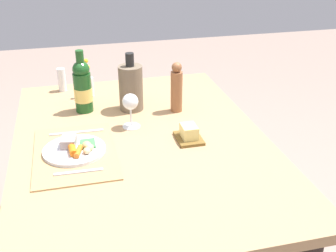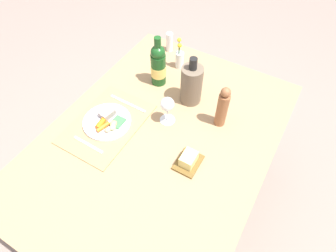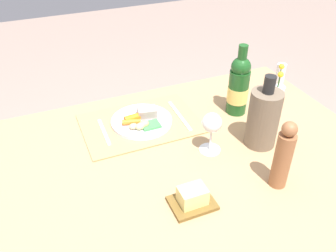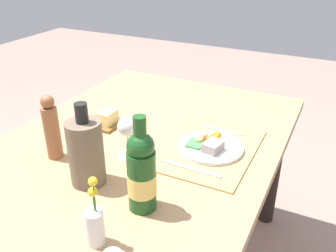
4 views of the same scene
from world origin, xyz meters
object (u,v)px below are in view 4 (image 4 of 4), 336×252
Objects in this scene: dining_table at (141,163)px; fork at (190,168)px; wine_glass at (127,129)px; butter_dish at (107,120)px; knife at (222,130)px; pepper_mill at (52,128)px; dinner_plate at (210,146)px; cooler_bottle at (86,152)px; wine_bottle at (142,172)px; flower_vase at (95,224)px.

dining_table is 6.37× the size of fork.
wine_glass is 0.28m from butter_dish.
pepper_mill is at bearing 134.06° from knife.
wine_glass is at bearing -170.28° from dining_table.
dinner_plate is 0.15m from knife.
cooler_bottle is (-0.30, 0.01, 0.21)m from dining_table.
cooler_bottle is at bearing 141.94° from dinner_plate.
wine_bottle is 1.90× the size of wine_glass.
wine_bottle reaches higher than flower_vase.
pepper_mill reaches higher than dining_table.
dinner_plate is 0.31m from wine_glass.
butter_dish is at bearing 71.82° from fork.
dinner_plate is 1.82× the size of butter_dish.
flower_vase is 0.19m from wine_bottle.
knife is (0.20, -0.26, 0.11)m from dining_table.
knife is at bearing -7.39° from flower_vase.
dining_table is 9.21× the size of wine_glass.
cooler_bottle reaches higher than knife.
butter_dish is at bearing 109.88° from knife.
wine_bottle is at bearing -134.79° from butter_dish.
cooler_bottle is at bearing 177.63° from dining_table.
pepper_mill is 0.30m from butter_dish.
dinner_plate is 1.01× the size of pepper_mill.
knife is at bearing 0.03° from fork.
fork is 1.44× the size of wine_glass.
fork is at bearing -112.14° from dining_table.
pepper_mill is 0.87× the size of cooler_bottle.
dinner_plate is at bearing -177.06° from knife.
dinner_plate is 1.56× the size of wine_glass.
dining_table is at bearing 31.34° from wine_bottle.
butter_dish is (0.16, 0.44, 0.02)m from fork.
wine_glass is (-0.12, -0.02, 0.21)m from dining_table.
flower_vase is 1.52× the size of butter_dish.
wine_glass reaches higher than butter_dish.
pepper_mill is at bearing 120.86° from dinner_plate.
dining_table is 10.75× the size of butter_dish.
wine_glass is at bearing -63.36° from pepper_mill.
knife is at bearing -36.82° from wine_glass.
dinner_plate is at bearing -3.01° from fork.
fork is 0.25m from wine_glass.
wine_glass is at bearing 20.68° from flower_vase.
fork and knife have the same top height.
pepper_mill is at bearing 76.15° from wine_bottle.
wine_glass is (0.18, -0.03, -0.00)m from cooler_bottle.
pepper_mill reaches higher than dinner_plate.
wine_bottle reaches higher than dinner_plate.
cooler_bottle reaches higher than dining_table.
pepper_mill is at bearing 54.00° from flower_vase.
dining_table is 0.23m from butter_dish.
knife is 0.55m from wine_bottle.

